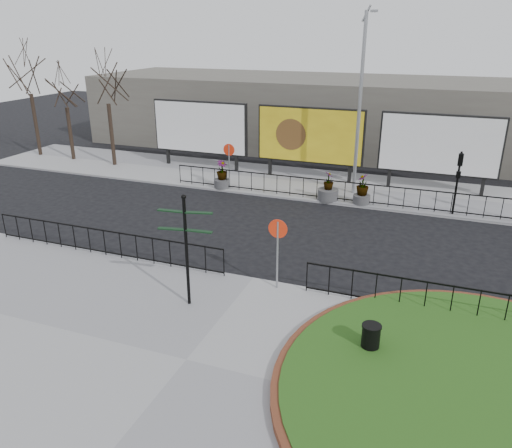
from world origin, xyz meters
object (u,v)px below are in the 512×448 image
at_px(billboard_mid, 310,136).
at_px(planter_b, 328,190).
at_px(lamp_post, 360,103).
at_px(litter_bin, 371,339).
at_px(planter_a, 222,177).
at_px(planter_c, 362,191).
at_px(fingerpost_sign, 186,240).

height_order(billboard_mid, planter_b, billboard_mid).
distance_m(lamp_post, litter_bin, 14.93).
bearing_deg(lamp_post, planter_b, -122.61).
xyz_separation_m(planter_a, planter_c, (7.65, 0.00, 0.05)).
xyz_separation_m(lamp_post, planter_c, (0.69, -1.60, -4.05)).
xyz_separation_m(planter_a, planter_b, (5.93, 0.00, -0.12)).
distance_m(lamp_post, fingerpost_sign, 13.89).
relative_size(billboard_mid, fingerpost_sign, 1.69).
height_order(fingerpost_sign, planter_c, fingerpost_sign).
distance_m(planter_a, planter_c, 7.65).
bearing_deg(planter_b, lamp_post, 57.39).
bearing_deg(planter_c, billboard_mid, 136.01).
relative_size(billboard_mid, litter_bin, 7.10).
height_order(billboard_mid, litter_bin, billboard_mid).
bearing_deg(litter_bin, billboard_mid, 110.60).
relative_size(fingerpost_sign, planter_c, 2.38).
height_order(billboard_mid, lamp_post, lamp_post).
relative_size(billboard_mid, lamp_post, 0.67).
bearing_deg(planter_c, lamp_post, 113.41).
xyz_separation_m(planter_b, planter_c, (1.72, 0.00, 0.17)).
bearing_deg(lamp_post, billboard_mid, 146.75).
relative_size(billboard_mid, planter_c, 4.03).
distance_m(billboard_mid, planter_b, 4.55).
relative_size(litter_bin, planter_b, 0.60).
bearing_deg(litter_bin, planter_b, 107.96).
distance_m(billboard_mid, litter_bin, 17.17).
bearing_deg(fingerpost_sign, lamp_post, 72.59).
height_order(billboard_mid, fingerpost_sign, billboard_mid).
height_order(litter_bin, planter_c, planter_c).
xyz_separation_m(billboard_mid, lamp_post, (3.01, -1.97, 2.23)).
distance_m(fingerpost_sign, planter_c, 12.38).
bearing_deg(planter_a, billboard_mid, 42.11).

